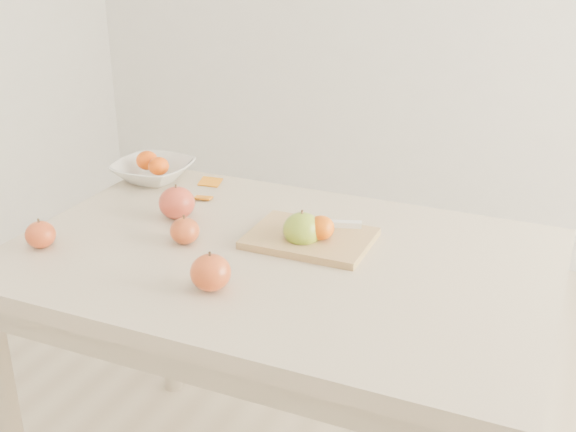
% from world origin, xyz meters
% --- Properties ---
extents(table, '(1.20, 0.80, 0.75)m').
position_xyz_m(table, '(0.00, 0.00, 0.65)').
color(table, beige).
rests_on(table, ground).
extents(cutting_board, '(0.28, 0.21, 0.02)m').
position_xyz_m(cutting_board, '(0.04, 0.08, 0.76)').
color(cutting_board, tan).
rests_on(cutting_board, table).
extents(board_tangerine, '(0.06, 0.06, 0.05)m').
position_xyz_m(board_tangerine, '(0.07, 0.07, 0.80)').
color(board_tangerine, '#C74F07').
rests_on(board_tangerine, cutting_board).
extents(fruit_bowl, '(0.21, 0.21, 0.05)m').
position_xyz_m(fruit_bowl, '(-0.52, 0.29, 0.78)').
color(fruit_bowl, white).
rests_on(fruit_bowl, table).
extents(bowl_tangerine_near, '(0.06, 0.06, 0.05)m').
position_xyz_m(bowl_tangerine_near, '(-0.55, 0.30, 0.80)').
color(bowl_tangerine_near, '#E24008').
rests_on(bowl_tangerine_near, fruit_bowl).
extents(bowl_tangerine_far, '(0.06, 0.06, 0.05)m').
position_xyz_m(bowl_tangerine_far, '(-0.49, 0.27, 0.80)').
color(bowl_tangerine_far, '#E44408').
rests_on(bowl_tangerine_far, fruit_bowl).
extents(orange_peel_a, '(0.06, 0.05, 0.01)m').
position_xyz_m(orange_peel_a, '(-0.36, 0.32, 0.75)').
color(orange_peel_a, orange).
rests_on(orange_peel_a, table).
extents(orange_peel_b, '(0.05, 0.04, 0.01)m').
position_xyz_m(orange_peel_b, '(-0.32, 0.21, 0.75)').
color(orange_peel_b, orange).
rests_on(orange_peel_b, table).
extents(paring_knife, '(0.17, 0.07, 0.01)m').
position_xyz_m(paring_knife, '(0.09, 0.15, 0.78)').
color(paring_knife, white).
rests_on(paring_knife, cutting_board).
extents(apple_green, '(0.09, 0.09, 0.08)m').
position_xyz_m(apple_green, '(0.03, 0.06, 0.79)').
color(apple_green, olive).
rests_on(apple_green, table).
extents(apple_red_b, '(0.07, 0.07, 0.06)m').
position_xyz_m(apple_red_b, '(-0.22, -0.04, 0.78)').
color(apple_red_b, maroon).
rests_on(apple_red_b, table).
extents(apple_red_c, '(0.08, 0.08, 0.07)m').
position_xyz_m(apple_red_c, '(-0.06, -0.21, 0.79)').
color(apple_red_c, maroon).
rests_on(apple_red_c, table).
extents(apple_red_d, '(0.07, 0.07, 0.06)m').
position_xyz_m(apple_red_d, '(-0.51, -0.19, 0.78)').
color(apple_red_d, maroon).
rests_on(apple_red_d, table).
extents(apple_red_a, '(0.09, 0.09, 0.08)m').
position_xyz_m(apple_red_a, '(-0.31, 0.08, 0.79)').
color(apple_red_a, maroon).
rests_on(apple_red_a, table).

